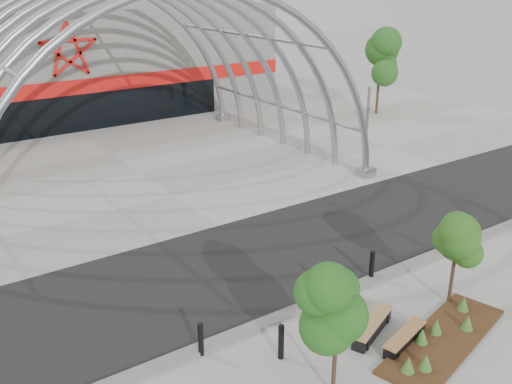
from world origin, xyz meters
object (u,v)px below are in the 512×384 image
at_px(bench_0, 372,327).
at_px(bench_1, 405,339).
at_px(street_tree_1, 458,235).
at_px(bollard_2, 329,328).
at_px(street_tree_0, 338,309).
at_px(signal_pole, 366,131).

distance_m(bench_0, bench_1, 1.05).
bearing_deg(street_tree_1, bench_1, -166.14).
xyz_separation_m(bench_1, bollard_2, (-1.72, 1.48, 0.22)).
bearing_deg(street_tree_0, bollard_2, 51.47).
relative_size(street_tree_0, street_tree_1, 1.05).
bearing_deg(street_tree_1, signal_pole, 58.77).
height_order(bench_1, bollard_2, bollard_2).
height_order(street_tree_0, street_tree_1, street_tree_0).
distance_m(bench_0, bollard_2, 1.44).
bearing_deg(street_tree_1, bench_0, 176.12).
bearing_deg(signal_pole, bench_0, -133.32).
bearing_deg(bollard_2, signal_pole, 41.67).
height_order(street_tree_0, bollard_2, street_tree_0).
xyz_separation_m(street_tree_1, bench_0, (-3.40, 0.23, -2.31)).
xyz_separation_m(street_tree_0, bench_1, (3.21, 0.39, -2.46)).
distance_m(signal_pole, street_tree_0, 17.41).
height_order(signal_pole, bench_1, signal_pole).
xyz_separation_m(street_tree_1, bench_1, (-3.01, -0.74, -2.34)).
distance_m(street_tree_1, bench_0, 4.12).
relative_size(street_tree_1, bench_0, 1.55).
bearing_deg(bench_0, signal_pole, 46.68).
xyz_separation_m(signal_pole, street_tree_0, (-12.73, -11.88, 0.08)).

